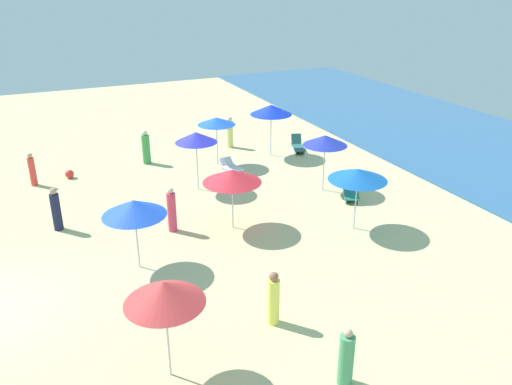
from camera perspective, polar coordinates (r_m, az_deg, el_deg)
umbrella_0 at (r=18.81m, az=-2.64°, el=1.82°), size 2.16×2.16×2.32m
umbrella_1 at (r=19.05m, az=11.10°, el=1.95°), size 2.14×2.14×2.38m
umbrella_3 at (r=25.29m, az=-4.35°, el=7.80°), size 1.83×1.83×2.42m
lounge_chair_3_0 at (r=24.94m, az=-2.77°, el=2.78°), size 1.34×0.87×0.58m
umbrella_4 at (r=22.33m, az=7.59°, el=5.68°), size 1.90×1.90×2.51m
lounge_chair_4_0 at (r=22.43m, az=10.37°, el=-0.02°), size 1.60×1.26×0.60m
umbrella_5 at (r=26.61m, az=1.67°, el=9.06°), size 2.13×2.13×2.68m
lounge_chair_5_0 at (r=27.94m, az=4.60°, el=5.06°), size 1.58×0.99×0.78m
umbrella_6 at (r=22.35m, az=-6.59°, el=6.02°), size 1.80×1.80×2.61m
umbrella_7 at (r=16.60m, az=-13.23°, el=-1.64°), size 2.03×2.03×2.38m
umbrella_8 at (r=11.94m, az=-10.02°, el=-10.74°), size 1.86×1.86×2.61m
beachgoer_1 at (r=25.23m, az=-23.31°, el=2.29°), size 0.29×0.29×1.52m
beachgoer_2 at (r=12.72m, az=9.84°, el=-17.49°), size 0.42×0.42×1.53m
beachgoer_3 at (r=26.44m, az=-11.95°, el=4.77°), size 0.56×0.56×1.71m
beachgoer_4 at (r=20.52m, az=-21.05°, el=-1.82°), size 0.47×0.47×1.67m
beachgoer_5 at (r=14.32m, az=1.92°, el=-11.59°), size 0.37×0.37×1.60m
beachgoer_6 at (r=28.36m, az=-2.88°, el=6.54°), size 0.41×0.41×1.70m
beachgoer_7 at (r=19.30m, az=-9.21°, el=-1.97°), size 0.45×0.45×1.73m
beach_ball_0 at (r=25.67m, az=-19.74°, el=1.92°), size 0.40×0.40×0.40m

